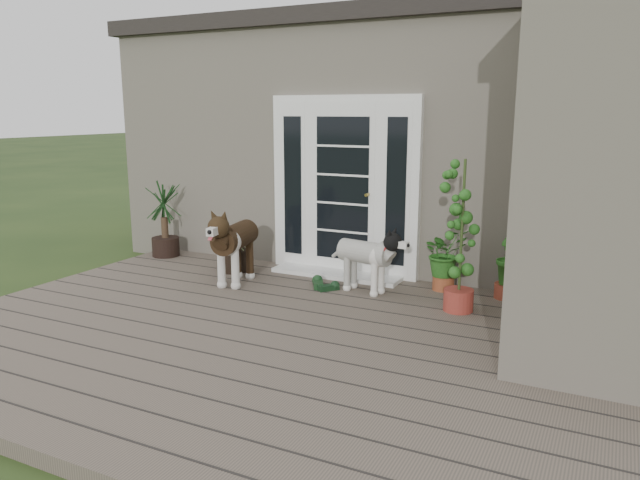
% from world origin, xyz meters
% --- Properties ---
extents(deck, '(6.20, 4.60, 0.12)m').
position_xyz_m(deck, '(0.00, 0.40, 0.06)').
color(deck, '#6B5B4C').
rests_on(deck, ground).
extents(house_main, '(7.40, 4.00, 3.10)m').
position_xyz_m(house_main, '(0.00, 4.65, 1.55)').
color(house_main, '#665E54').
rests_on(house_main, ground).
extents(roof_main, '(7.60, 4.20, 0.20)m').
position_xyz_m(roof_main, '(0.00, 4.65, 3.20)').
color(roof_main, '#2D2826').
rests_on(roof_main, house_main).
extents(house_wing, '(1.60, 2.40, 3.10)m').
position_xyz_m(house_wing, '(2.90, 1.50, 1.55)').
color(house_wing, '#665E54').
rests_on(house_wing, ground).
extents(door_unit, '(1.90, 0.14, 2.15)m').
position_xyz_m(door_unit, '(-0.20, 2.60, 1.19)').
color(door_unit, white).
rests_on(door_unit, deck).
extents(door_step, '(1.60, 0.40, 0.05)m').
position_xyz_m(door_step, '(-0.20, 2.40, 0.14)').
color(door_step, white).
rests_on(door_step, deck).
extents(brindle_dog, '(0.57, 1.01, 0.79)m').
position_xyz_m(brindle_dog, '(-1.11, 1.60, 0.52)').
color(brindle_dog, '#3A2615').
rests_on(brindle_dog, deck).
extents(white_dog, '(0.84, 0.48, 0.66)m').
position_xyz_m(white_dog, '(0.35, 1.93, 0.45)').
color(white_dog, silver).
rests_on(white_dog, deck).
extents(spider_plant, '(0.76, 0.76, 0.72)m').
position_xyz_m(spider_plant, '(-1.47, 2.06, 0.48)').
color(spider_plant, '#77965C').
rests_on(spider_plant, deck).
extents(yucca, '(0.83, 0.83, 1.02)m').
position_xyz_m(yucca, '(-2.75, 2.29, 0.63)').
color(yucca, black).
rests_on(yucca, deck).
extents(herb_a, '(0.70, 0.70, 0.63)m').
position_xyz_m(herb_a, '(1.12, 2.40, 0.44)').
color(herb_a, '#1F5117').
rests_on(herb_a, deck).
extents(herb_b, '(0.46, 0.46, 0.56)m').
position_xyz_m(herb_b, '(1.81, 2.40, 0.40)').
color(herb_b, '#1C641C').
rests_on(herb_b, deck).
extents(herb_c, '(0.47, 0.47, 0.61)m').
position_xyz_m(herb_c, '(2.04, 2.40, 0.43)').
color(herb_c, '#205217').
rests_on(herb_c, deck).
extents(sapling, '(0.52, 0.52, 1.57)m').
position_xyz_m(sapling, '(1.45, 1.76, 0.91)').
color(sapling, '#1F4E16').
rests_on(sapling, deck).
extents(clog_left, '(0.29, 0.35, 0.09)m').
position_xyz_m(clog_left, '(-0.19, 1.87, 0.17)').
color(clog_left, '#153417').
rests_on(clog_left, deck).
extents(clog_right, '(0.27, 0.29, 0.08)m').
position_xyz_m(clog_right, '(-0.02, 1.81, 0.16)').
color(clog_right, black).
rests_on(clog_right, deck).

